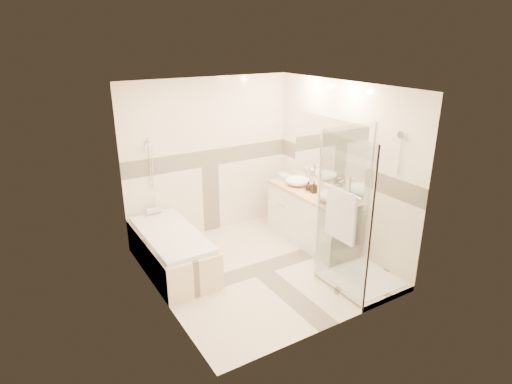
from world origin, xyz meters
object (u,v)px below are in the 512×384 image
bathtub (172,248)px  shower_enclosure (355,250)px  vessel_sink_near (297,180)px  amenity_bottle_b (308,186)px  vessel_sink_far (332,196)px  vanity (311,217)px  amenity_bottle_a (314,187)px

bathtub → shower_enclosure: size_ratio=0.83×
vessel_sink_near → amenity_bottle_b: bearing=-90.0°
vessel_sink_far → vanity: bearing=87.6°
bathtub → vessel_sink_far: bearing=-21.0°
vanity → vessel_sink_near: size_ratio=4.22×
bathtub → vessel_sink_near: (2.13, -0.00, 0.62)m
shower_enclosure → vessel_sink_near: shower_enclosure is taller
amenity_bottle_a → bathtub: bearing=169.1°
vanity → vessel_sink_near: 0.61m
shower_enclosure → amenity_bottle_b: bearing=78.5°
bathtub → vanity: (2.15, -0.35, 0.12)m
vessel_sink_near → vessel_sink_far: bearing=-90.0°
vanity → shower_enclosure: shower_enclosure is taller
bathtub → vessel_sink_far: (2.13, -0.82, 0.62)m
vanity → vessel_sink_near: bearing=93.3°
bathtub → amenity_bottle_b: amenity_bottle_b is taller
shower_enclosure → vessel_sink_near: 1.69m
vessel_sink_far → amenity_bottle_b: bearing=90.0°
shower_enclosure → amenity_bottle_a: shower_enclosure is taller
amenity_bottle_a → amenity_bottle_b: bearing=90.0°
shower_enclosure → amenity_bottle_a: size_ratio=11.34×
vanity → amenity_bottle_b: 0.50m
shower_enclosure → amenity_bottle_b: shower_enclosure is taller
bathtub → vessel_sink_near: bearing=-0.1°
amenity_bottle_a → vanity: bearing=72.1°
bathtub → amenity_bottle_a: amenity_bottle_a is taller
bathtub → amenity_bottle_b: 2.23m
bathtub → vessel_sink_near: 2.22m
bathtub → vanity: bearing=-9.2°
bathtub → amenity_bottle_b: bearing=-7.6°
shower_enclosure → amenity_bottle_b: (0.27, 1.34, 0.42)m
shower_enclosure → amenity_bottle_a: (0.27, 1.21, 0.43)m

